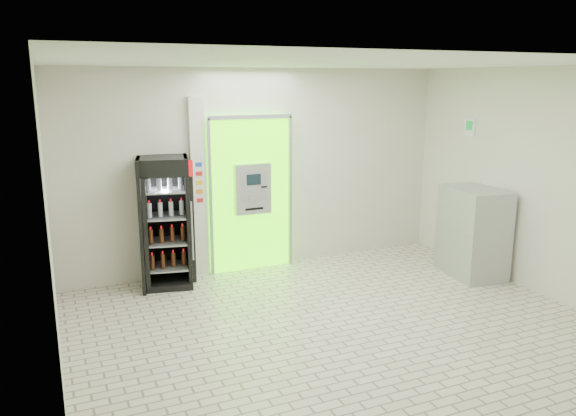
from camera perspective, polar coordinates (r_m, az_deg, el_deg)
ground at (r=6.75m, az=5.10°, el=-11.91°), size 6.00×6.00×0.00m
room_shell at (r=6.20m, az=5.44°, el=3.72°), size 6.00×6.00×6.00m
atm_assembly at (r=8.41m, az=-3.84°, el=1.54°), size 1.30×0.24×2.33m
pillar at (r=8.20m, az=-9.07°, el=2.02°), size 0.22×0.11×2.60m
beverage_cooler at (r=7.93m, az=-12.39°, el=-1.68°), size 0.79×0.75×1.81m
steel_cabinet at (r=8.63m, az=18.28°, el=-2.35°), size 0.79×1.06×1.30m
exit_sign at (r=9.04m, az=17.98°, el=7.82°), size 0.02×0.22×0.26m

